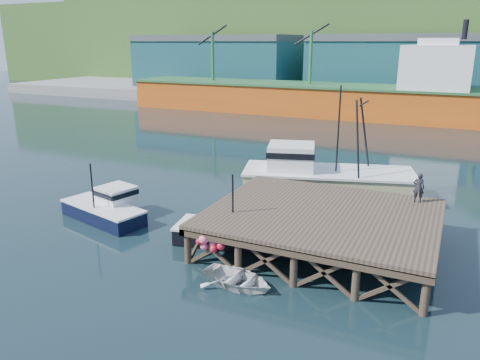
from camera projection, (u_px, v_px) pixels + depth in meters
The scene contains 12 objects.
ground at pixel (232, 231), 28.16m from camera, with size 300.00×300.00×0.00m, color black.
wharf at pixel (322, 216), 25.21m from camera, with size 12.00×10.00×2.62m.
far_quay at pixel (394, 96), 88.64m from camera, with size 160.00×40.00×2.00m, color gray.
warehouse_left at pixel (218, 64), 96.97m from camera, with size 32.00×16.00×9.00m, color #184751.
warehouse_mid at pixel (393, 68), 82.73m from camera, with size 28.00×16.00×9.00m, color #184751.
cargo_ship at pixel (319, 93), 72.33m from camera, with size 55.50×10.00×13.75m.
hillside at pixel (415, 41), 111.83m from camera, with size 220.00×50.00×22.00m, color #2D511E.
boat_navy at pixel (107, 207), 29.90m from camera, with size 6.53×4.16×3.86m.
boat_black at pixel (237, 229), 26.50m from camera, with size 7.22×5.99×4.25m.
trawler at pixel (324, 175), 33.86m from camera, with size 12.84×7.55×8.11m.
dinghy at pixel (237, 279), 21.75m from camera, with size 2.57×3.60×0.75m, color silver.
dockworker at pixel (419, 188), 26.62m from camera, with size 0.63×0.41×1.72m, color black.
Camera 1 is at (11.53, -23.44, 10.98)m, focal length 35.00 mm.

